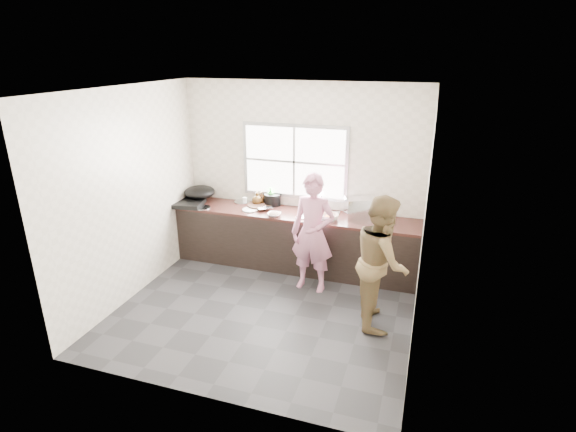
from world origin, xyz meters
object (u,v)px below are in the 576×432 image
(glass_jar, at_px, (245,200))
(bowl_held, at_px, (315,217))
(cutting_board, at_px, (260,205))
(burner, at_px, (188,203))
(bottle_green, at_px, (271,196))
(pot_lid_left, at_px, (203,208))
(plate_food, at_px, (250,210))
(bottle_brown_tall, at_px, (262,198))
(person_side, at_px, (382,261))
(black_pot, at_px, (272,200))
(woman, at_px, (313,237))
(dish_rack, at_px, (359,208))
(bowl_crabs, at_px, (330,217))
(pot_lid_right, at_px, (242,202))
(bottle_brown_short, at_px, (257,199))
(bowl_mince, at_px, (274,214))
(wok, at_px, (200,192))

(glass_jar, bearing_deg, bowl_held, -15.89)
(cutting_board, bearing_deg, burner, -165.18)
(bottle_green, bearing_deg, pot_lid_left, -154.72)
(plate_food, bearing_deg, bottle_brown_tall, 79.62)
(bottle_brown_tall, bearing_deg, person_side, -33.57)
(black_pot, height_order, glass_jar, black_pot)
(woman, bearing_deg, dish_rack, 57.98)
(burner, height_order, dish_rack, dish_rack)
(bowl_crabs, distance_m, dish_rack, 0.45)
(woman, distance_m, pot_lid_right, 1.56)
(cutting_board, height_order, pot_lid_right, cutting_board)
(burner, distance_m, pot_lid_left, 0.26)
(bottle_brown_short, bearing_deg, burner, -160.83)
(dish_rack, bearing_deg, bowl_held, -179.00)
(pot_lid_left, bearing_deg, bottle_brown_short, 27.77)
(pot_lid_right, bearing_deg, person_side, -29.72)
(bowl_crabs, height_order, bowl_held, same)
(person_side, distance_m, bottle_brown_short, 2.41)
(woman, relative_size, bottle_brown_tall, 8.27)
(bowl_held, xyz_separation_m, pot_lid_left, (-1.74, -0.05, -0.03))
(bottle_brown_tall, bearing_deg, black_pot, 0.00)
(bowl_crabs, xyz_separation_m, dish_rack, (0.37, 0.22, 0.11))
(person_side, distance_m, pot_lid_right, 2.67)
(bottle_green, height_order, bottle_brown_tall, bottle_green)
(bowl_held, height_order, glass_jar, glass_jar)
(glass_jar, height_order, dish_rack, dish_rack)
(dish_rack, distance_m, pot_lid_left, 2.33)
(cutting_board, relative_size, plate_food, 1.65)
(burner, bearing_deg, bottle_brown_short, 19.17)
(bottle_brown_tall, relative_size, burner, 0.42)
(bowl_mince, bearing_deg, bottle_green, 115.82)
(cutting_board, height_order, bowl_held, bowl_held)
(wok, height_order, pot_lid_left, wok)
(black_pot, bearing_deg, bottle_brown_tall, 180.00)
(wok, bearing_deg, pot_lid_right, 14.07)
(wok, bearing_deg, bowl_crabs, -4.79)
(pot_lid_left, bearing_deg, bottle_green, 25.28)
(bowl_held, distance_m, burner, 2.00)
(bowl_crabs, xyz_separation_m, pot_lid_right, (-1.47, 0.34, -0.03))
(bowl_mince, xyz_separation_m, pot_lid_right, (-0.69, 0.44, -0.02))
(black_pot, xyz_separation_m, pot_lid_right, (-0.50, 0.00, -0.08))
(cutting_board, height_order, wok, wok)
(cutting_board, height_order, bowl_mince, bowl_mince)
(cutting_board, bearing_deg, wok, -177.54)
(pot_lid_left, bearing_deg, bowl_crabs, 2.97)
(bowl_crabs, bearing_deg, bottle_brown_tall, 163.50)
(plate_food, relative_size, wok, 0.48)
(bowl_mince, bearing_deg, glass_jar, 147.48)
(dish_rack, bearing_deg, plate_food, 163.19)
(plate_food, height_order, glass_jar, glass_jar)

